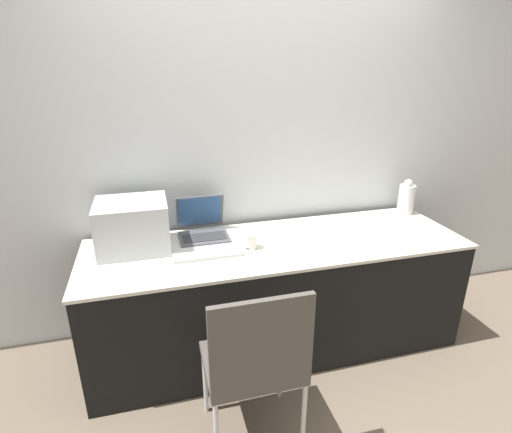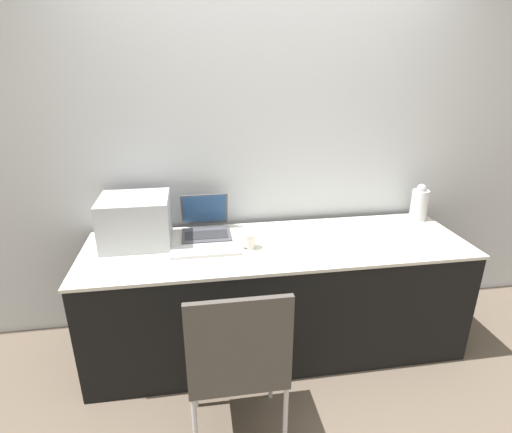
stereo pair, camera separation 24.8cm
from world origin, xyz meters
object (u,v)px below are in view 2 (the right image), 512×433
Objects in this scene: laptop_left at (206,226)px; chair at (238,357)px; mouse at (248,247)px; coffee_cup at (248,241)px; external_keyboard at (206,250)px; printer at (136,219)px; metal_pitcher at (419,204)px.

laptop_left reaches higher than chair.
laptop_left is 0.38m from mouse.
coffee_cup is 0.04m from mouse.
chair is at bearing -84.26° from laptop_left.
mouse is at bearing 77.81° from chair.
laptop_left is at bearing 87.40° from external_keyboard.
coffee_cup is at bearing -14.97° from printer.
coffee_cup is at bearing -47.08° from laptop_left.
laptop_left is 1.25× the size of metal_pitcher.
metal_pitcher is (1.98, 0.10, -0.04)m from printer.
laptop_left is at bearing 130.25° from mouse.
metal_pitcher is at bearing 11.01° from external_keyboard.
chair is (-1.45, -1.00, -0.35)m from metal_pitcher.
chair is (-0.15, -0.71, -0.28)m from coffee_cup.
laptop_left is 3.48× the size of coffee_cup.
mouse is at bearing -104.98° from coffee_cup.
mouse is (0.25, -0.29, -0.04)m from laptop_left.
chair is (0.11, -0.69, -0.24)m from external_keyboard.
laptop_left is 1.02m from chair.
coffee_cup is at bearing -167.47° from metal_pitcher.
laptop_left is at bearing -179.42° from metal_pitcher.
metal_pitcher reaches higher than mouse.
chair reaches higher than coffee_cup.
printer is 4.38× the size of coffee_cup.
coffee_cup reaches higher than external_keyboard.
laptop_left is 5.63× the size of mouse.
printer is 0.49m from external_keyboard.
laptop_left reaches higher than coffee_cup.
printer is 1.00× the size of external_keyboard.
mouse is at bearing -166.67° from metal_pitcher.
laptop_left is 0.36× the size of chair.
laptop_left is at bearing 132.92° from coffee_cup.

